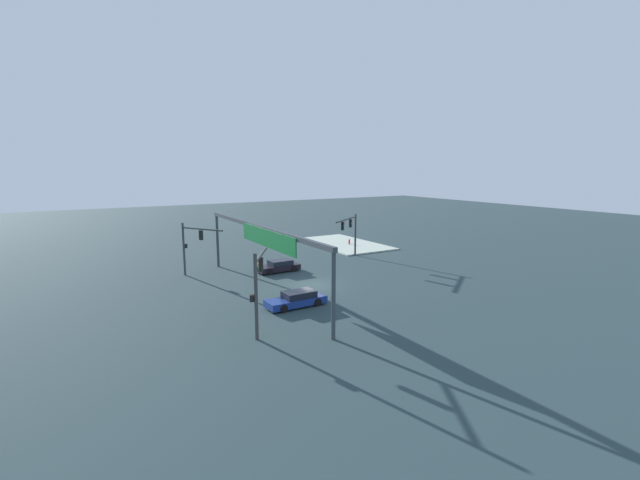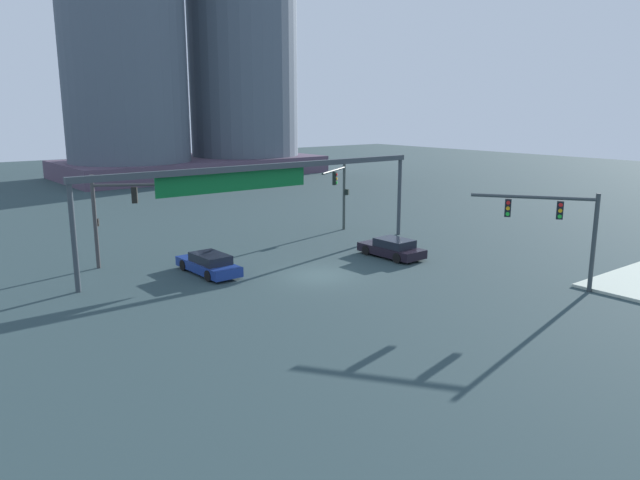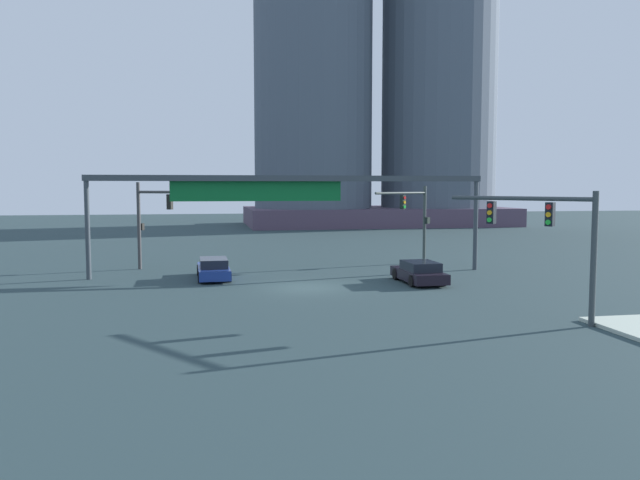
{
  "view_description": "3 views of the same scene",
  "coord_description": "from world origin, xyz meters",
  "px_view_note": "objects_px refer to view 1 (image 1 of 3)",
  "views": [
    {
      "loc": [
        -33.82,
        19.2,
        10.84
      ],
      "look_at": [
        1.54,
        -1.7,
        3.87
      ],
      "focal_mm": 24.32,
      "sensor_mm": 36.0,
      "label": 1
    },
    {
      "loc": [
        -20.52,
        -26.21,
        9.35
      ],
      "look_at": [
        1.57,
        1.82,
        1.54
      ],
      "focal_mm": 33.88,
      "sensor_mm": 36.0,
      "label": 2
    },
    {
      "loc": [
        -5.42,
        -32.91,
        5.32
      ],
      "look_at": [
        0.39,
        -1.77,
        2.66
      ],
      "focal_mm": 35.9,
      "sensor_mm": 36.0,
      "label": 3
    }
  ],
  "objects_px": {
    "sedan_car_approaching": "(297,299)",
    "traffic_signal_near_corner": "(351,228)",
    "traffic_signal_cross_street": "(192,241)",
    "fire_hydrant_on_curb": "(349,242)",
    "sedan_car_waiting_far": "(279,266)",
    "traffic_signal_opposite_side": "(258,280)"
  },
  "relations": [
    {
      "from": "traffic_signal_near_corner",
      "to": "fire_hydrant_on_curb",
      "type": "bearing_deg",
      "value": -158.76
    },
    {
      "from": "sedan_car_approaching",
      "to": "sedan_car_waiting_far",
      "type": "distance_m",
      "value": 11.73
    },
    {
      "from": "sedan_car_approaching",
      "to": "fire_hydrant_on_curb",
      "type": "height_order",
      "value": "sedan_car_approaching"
    },
    {
      "from": "sedan_car_approaching",
      "to": "traffic_signal_cross_street",
      "type": "bearing_deg",
      "value": -72.86
    },
    {
      "from": "traffic_signal_opposite_side",
      "to": "fire_hydrant_on_curb",
      "type": "relative_size",
      "value": 7.87
    },
    {
      "from": "sedan_car_waiting_far",
      "to": "traffic_signal_near_corner",
      "type": "bearing_deg",
      "value": -171.5
    },
    {
      "from": "sedan_car_waiting_far",
      "to": "fire_hydrant_on_curb",
      "type": "height_order",
      "value": "sedan_car_waiting_far"
    },
    {
      "from": "fire_hydrant_on_curb",
      "to": "traffic_signal_cross_street",
      "type": "bearing_deg",
      "value": 105.49
    },
    {
      "from": "traffic_signal_near_corner",
      "to": "sedan_car_waiting_far",
      "type": "xyz_separation_m",
      "value": [
        -1.75,
        10.28,
        -3.11
      ]
    },
    {
      "from": "fire_hydrant_on_curb",
      "to": "sedan_car_approaching",
      "type": "bearing_deg",
      "value": 137.0
    },
    {
      "from": "traffic_signal_opposite_side",
      "to": "sedan_car_waiting_far",
      "type": "height_order",
      "value": "traffic_signal_opposite_side"
    },
    {
      "from": "traffic_signal_cross_street",
      "to": "fire_hydrant_on_curb",
      "type": "distance_m",
      "value": 24.41
    },
    {
      "from": "sedan_car_approaching",
      "to": "traffic_signal_near_corner",
      "type": "bearing_deg",
      "value": -138.51
    },
    {
      "from": "sedan_car_waiting_far",
      "to": "fire_hydrant_on_curb",
      "type": "xyz_separation_m",
      "value": [
        9.02,
        -15.11,
        -0.09
      ]
    },
    {
      "from": "sedan_car_approaching",
      "to": "sedan_car_waiting_far",
      "type": "xyz_separation_m",
      "value": [
        11.14,
        -3.68,
        -0.0
      ]
    },
    {
      "from": "traffic_signal_opposite_side",
      "to": "fire_hydrant_on_curb",
      "type": "bearing_deg",
      "value": -13.25
    },
    {
      "from": "sedan_car_waiting_far",
      "to": "fire_hydrant_on_curb",
      "type": "distance_m",
      "value": 17.6
    },
    {
      "from": "sedan_car_waiting_far",
      "to": "traffic_signal_cross_street",
      "type": "bearing_deg",
      "value": -18.4
    },
    {
      "from": "traffic_signal_near_corner",
      "to": "sedan_car_waiting_far",
      "type": "distance_m",
      "value": 10.88
    },
    {
      "from": "sedan_car_approaching",
      "to": "sedan_car_waiting_far",
      "type": "height_order",
      "value": "same"
    },
    {
      "from": "traffic_signal_cross_street",
      "to": "sedan_car_approaching",
      "type": "xyz_separation_m",
      "value": [
        -13.69,
        -4.55,
        -2.98
      ]
    },
    {
      "from": "traffic_signal_cross_street",
      "to": "fire_hydrant_on_curb",
      "type": "xyz_separation_m",
      "value": [
        6.47,
        -23.34,
        -3.07
      ]
    }
  ]
}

